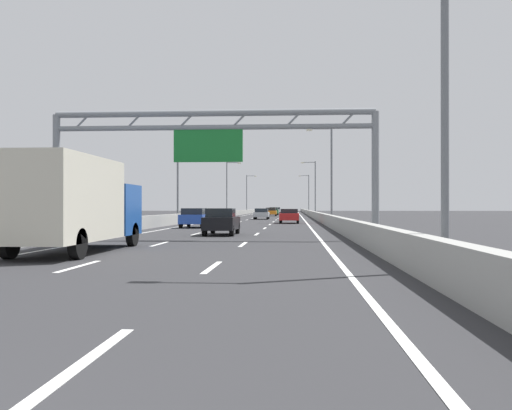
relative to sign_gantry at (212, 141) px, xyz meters
name	(u,v)px	position (x,y,z in m)	size (l,w,h in m)	color
ground_plane	(272,216)	(0.03, 75.00, -4.84)	(260.00, 260.00, 0.00)	#2D2D30
lane_dash_left_1	(79,266)	(-1.77, -12.50, -4.83)	(0.16, 3.00, 0.01)	white
lane_dash_left_2	(159,244)	(-1.77, -3.50, -4.83)	(0.16, 3.00, 0.01)	white
lane_dash_left_3	(196,234)	(-1.77, 5.50, -4.83)	(0.16, 3.00, 0.01)	white
lane_dash_left_4	(217,228)	(-1.77, 14.50, -4.83)	(0.16, 3.00, 0.01)	white
lane_dash_left_5	(230,224)	(-1.77, 23.50, -4.83)	(0.16, 3.00, 0.01)	white
lane_dash_left_6	(240,222)	(-1.77, 32.50, -4.83)	(0.16, 3.00, 0.01)	white
lane_dash_left_7	(247,220)	(-1.77, 41.50, -4.83)	(0.16, 3.00, 0.01)	white
lane_dash_left_8	(252,218)	(-1.77, 50.50, -4.83)	(0.16, 3.00, 0.01)	white
lane_dash_left_9	(257,217)	(-1.77, 59.50, -4.83)	(0.16, 3.00, 0.01)	white
lane_dash_left_10	(260,216)	(-1.77, 68.50, -4.83)	(0.16, 3.00, 0.01)	white
lane_dash_left_11	(263,215)	(-1.77, 77.50, -4.83)	(0.16, 3.00, 0.01)	white
lane_dash_left_12	(265,215)	(-1.77, 86.50, -4.83)	(0.16, 3.00, 0.01)	white
lane_dash_left_13	(267,214)	(-1.77, 95.50, -4.83)	(0.16, 3.00, 0.01)	white
lane_dash_left_14	(269,214)	(-1.77, 104.50, -4.83)	(0.16, 3.00, 0.01)	white
lane_dash_left_15	(271,213)	(-1.77, 113.50, -4.83)	(0.16, 3.00, 0.01)	white
lane_dash_left_16	(272,213)	(-1.77, 122.50, -4.83)	(0.16, 3.00, 0.01)	white
lane_dash_left_17	(273,213)	(-1.77, 131.50, -4.83)	(0.16, 3.00, 0.01)	white
lane_dash_right_0	(84,362)	(1.83, -21.50, -4.83)	(0.16, 3.00, 0.01)	white
lane_dash_right_1	(212,267)	(1.83, -12.50, -4.83)	(0.16, 3.00, 0.01)	white
lane_dash_right_2	(243,244)	(1.83, -3.50, -4.83)	(0.16, 3.00, 0.01)	white
lane_dash_right_3	(257,234)	(1.83, 5.50, -4.83)	(0.16, 3.00, 0.01)	white
lane_dash_right_4	(265,228)	(1.83, 14.50, -4.83)	(0.16, 3.00, 0.01)	white
lane_dash_right_5	(270,224)	(1.83, 23.50, -4.83)	(0.16, 3.00, 0.01)	white
lane_dash_right_6	(273,222)	(1.83, 32.50, -4.83)	(0.16, 3.00, 0.01)	white
lane_dash_right_7	(276,220)	(1.83, 41.50, -4.83)	(0.16, 3.00, 0.01)	white
lane_dash_right_8	(278,218)	(1.83, 50.50, -4.83)	(0.16, 3.00, 0.01)	white
lane_dash_right_9	(280,217)	(1.83, 59.50, -4.83)	(0.16, 3.00, 0.01)	white
lane_dash_right_10	(281,216)	(1.83, 68.50, -4.83)	(0.16, 3.00, 0.01)	white
lane_dash_right_11	(282,215)	(1.83, 77.50, -4.83)	(0.16, 3.00, 0.01)	white
lane_dash_right_12	(283,215)	(1.83, 86.50, -4.83)	(0.16, 3.00, 0.01)	white
lane_dash_right_13	(284,214)	(1.83, 95.50, -4.83)	(0.16, 3.00, 0.01)	white
lane_dash_right_14	(284,214)	(1.83, 104.50, -4.83)	(0.16, 3.00, 0.01)	white
lane_dash_right_15	(285,213)	(1.83, 113.50, -4.83)	(0.16, 3.00, 0.01)	white
lane_dash_right_16	(286,213)	(1.83, 122.50, -4.83)	(0.16, 3.00, 0.01)	white
lane_dash_right_17	(286,213)	(1.83, 131.50, -4.83)	(0.16, 3.00, 0.01)	white
edge_line_left	(237,217)	(-5.22, 63.00, -4.83)	(0.16, 176.00, 0.01)	white
edge_line_right	(302,217)	(5.28, 63.00, -4.83)	(0.16, 176.00, 0.01)	white
barrier_left	(240,212)	(-6.87, 85.00, -4.36)	(0.45, 220.00, 0.95)	#9E9E99
barrier_right	(308,213)	(6.93, 85.00, -4.36)	(0.45, 220.00, 0.95)	#9E9E99
sign_gantry	(212,141)	(0.00, 0.00, 0.00)	(16.11, 0.36, 6.36)	gray
streetlamp_right_near	(435,54)	(7.50, -12.98, 0.56)	(2.58, 0.28, 9.50)	slate
streetlamp_left_mid	(180,169)	(-7.44, 28.42, 0.56)	(2.58, 0.28, 9.50)	slate
streetlamp_right_mid	(329,169)	(7.50, 28.42, 0.56)	(2.58, 0.28, 9.50)	slate
streetlamp_left_far	(228,185)	(-7.44, 69.81, 0.56)	(2.58, 0.28, 9.50)	slate
streetlamp_right_far	(314,185)	(7.50, 69.81, 0.56)	(2.58, 0.28, 9.50)	slate
streetlamp_left_distant	(248,192)	(-7.44, 111.20, 0.56)	(2.58, 0.28, 9.50)	slate
streetlamp_right_distant	(308,192)	(7.50, 111.20, 0.56)	(2.58, 0.28, 9.50)	slate
black_car	(222,222)	(-0.11, 4.45, -4.07)	(1.70, 4.21, 1.52)	black
red_car	(289,216)	(3.56, 27.71, -4.10)	(1.88, 4.35, 1.41)	red
orange_car	(271,212)	(0.06, 70.78, -4.08)	(1.89, 4.22, 1.48)	orange
silver_car	(262,214)	(-0.14, 44.96, -4.11)	(1.86, 4.48, 1.40)	#A8ADB2
green_car	(274,211)	(0.06, 83.54, -4.06)	(1.84, 4.52, 1.53)	#1E7A38
blue_car	(195,218)	(-3.63, 15.57, -4.06)	(1.84, 4.25, 1.50)	#2347AD
white_car	(277,210)	(-0.16, 112.28, -4.08)	(1.77, 4.21, 1.50)	silver
box_truck	(73,202)	(-3.65, -8.21, -3.08)	(2.44, 8.05, 3.26)	#194799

